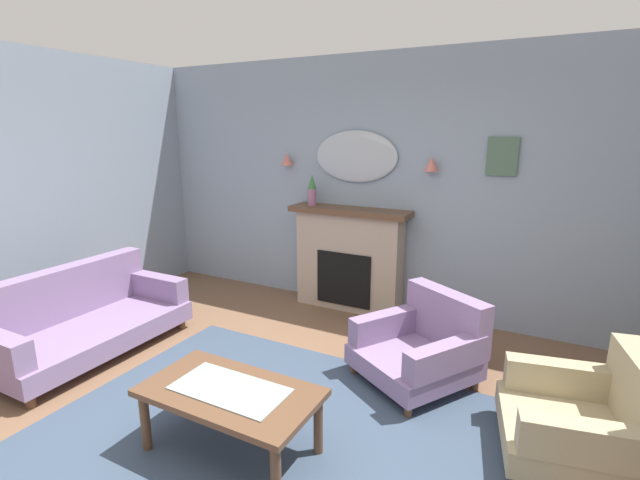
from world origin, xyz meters
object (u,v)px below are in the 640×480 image
Objects in this scene: wall_sconce_left at (287,159)px; wall_sconce_right at (431,164)px; fireplace at (349,260)px; coffee_table at (230,398)px; wall_mirror at (356,157)px; armchair_beside_couch at (423,344)px; floral_couch at (82,318)px; armchair_by_coffee_table at (591,419)px; framed_picture at (502,156)px; mantel_vase_centre at (312,190)px.

wall_sconce_left and wall_sconce_right have the same top height.
wall_sconce_right is at bearing 6.16° from fireplace.
wall_sconce_right is 2.97m from coffee_table.
armchair_beside_couch is at bearing -47.23° from wall_mirror.
armchair_by_coffee_table is (4.05, 0.48, -0.01)m from floral_couch.
coffee_table is 0.98× the size of armchair_beside_couch.
armchair_by_coffee_table is at bearing -64.95° from framed_picture.
floral_couch reaches higher than coffee_table.
armchair_beside_couch is (0.32, -1.21, -1.35)m from wall_sconce_right.
wall_sconce_left is 2.71m from floral_couch.
wall_sconce_right is 0.13× the size of armchair_beside_couch.
floral_couch is at bearing -145.25° from framed_picture.
wall_mirror reaches higher than mantel_vase_centre.
floral_couch is at bearing -127.80° from wall_mirror.
wall_sconce_left is 0.39× the size of framed_picture.
framed_picture is at bearing 5.27° from wall_sconce_right.
fireplace is 0.89m from mantel_vase_centre.
wall_sconce_right reaches higher than floral_couch.
wall_mirror is 0.56× the size of floral_couch.
mantel_vase_centre is 0.36× the size of wall_mirror.
wall_sconce_left is 0.08× the size of floral_couch.
fireplace is 3.78× the size of framed_picture.
wall_mirror is 1.00× the size of armchair_by_coffee_table.
framed_picture is 2.42m from armchair_by_coffee_table.
wall_sconce_left is (-0.40, 0.12, 0.32)m from mantel_vase_centre.
mantel_vase_centre is at bearing -174.73° from wall_sconce_right.
mantel_vase_centre is 0.31× the size of armchair_beside_couch.
coffee_table is at bearing -120.08° from armchair_beside_couch.
wall_sconce_right is at bearing 104.73° from armchair_beside_couch.
armchair_by_coffee_table is 0.86× the size of armchair_beside_couch.
armchair_beside_couch is (-0.33, -1.27, -1.44)m from framed_picture.
floral_couch is 3.06m from armchair_beside_couch.
mantel_vase_centre reaches higher than fireplace.
framed_picture is (0.65, 0.06, 0.09)m from wall_sconce_right.
armchair_by_coffee_table is (2.32, -1.75, -1.40)m from wall_mirror.
mantel_vase_centre is 0.61m from wall_mirror.
mantel_vase_centre is at bearing 107.59° from coffee_table.
framed_picture is 0.32× the size of armchair_beside_couch.
coffee_table is (1.20, -2.63, -1.28)m from wall_sconce_left.
mantel_vase_centre is at bearing 145.95° from armchair_beside_couch.
armchair_by_coffee_table is at bearing 25.19° from coffee_table.
armchair_by_coffee_table is (0.82, -1.76, -1.44)m from framed_picture.
wall_sconce_left is at bearing 148.98° from armchair_beside_couch.
wall_sconce_left is (-0.85, 0.09, 1.09)m from fireplace.
armchair_by_coffee_table and armchair_beside_couch have the same top height.
framed_picture reaches higher than armchair_beside_couch.
floral_couch is (-0.88, -2.18, -1.34)m from wall_sconce_left.
wall_sconce_left is at bearing 68.02° from floral_couch.
coffee_table is (-0.50, -2.63, -1.28)m from wall_sconce_right.
wall_mirror reaches higher than fireplace.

